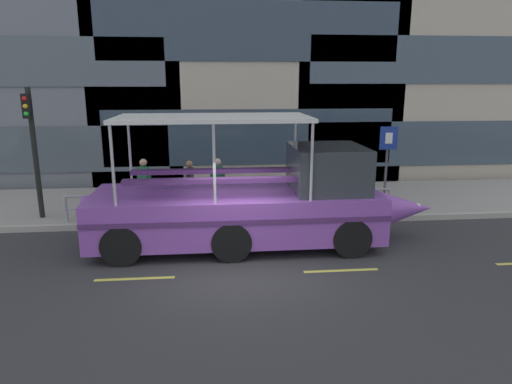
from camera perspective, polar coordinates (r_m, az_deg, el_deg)
ground_plane at (r=11.24m, az=-2.22°, el=-9.11°), size 120.00×120.00×0.00m
sidewalk at (r=16.52m, az=-3.35°, el=-1.25°), size 32.00×4.80×0.18m
curb_edge at (r=14.13m, az=-2.95°, el=-3.86°), size 32.00×0.18×0.18m
lane_centreline at (r=10.69m, az=-2.03°, el=-10.33°), size 25.80×0.12×0.01m
curb_guardrail at (r=14.28m, az=-2.97°, el=-1.02°), size 10.27×0.09×0.82m
traffic_light_pole at (r=15.34m, az=-26.28°, el=5.83°), size 0.24×0.46×4.02m
parking_sign at (r=15.77m, az=16.20°, el=4.74°), size 0.60×0.12×2.74m
duck_tour_boat at (r=12.27m, az=0.16°, el=-1.51°), size 9.51×2.68×3.50m
pedestrian_near_bow at (r=15.92m, az=8.62°, el=2.29°), size 0.41×0.35×1.75m
pedestrian_mid_left at (r=14.98m, az=-4.84°, el=1.64°), size 0.50×0.24×1.74m
pedestrian_mid_right at (r=15.41m, az=-8.33°, el=1.58°), size 0.28×0.43×1.61m
pedestrian_near_stern at (r=15.26m, az=-13.88°, el=1.51°), size 0.47×0.29×1.74m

